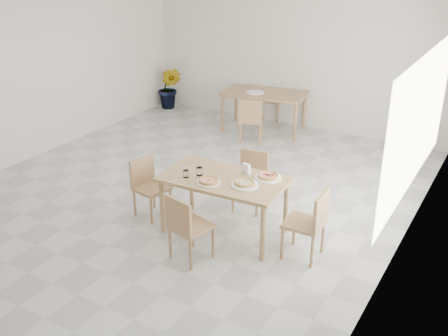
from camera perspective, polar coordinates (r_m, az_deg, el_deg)
The scene contains 22 objects.
room at distance 6.33m, azimuth 20.59°, elevation 4.87°, with size 7.28×7.00×7.00m.
main_table at distance 6.31m, azimuth 0.00°, elevation -1.75°, with size 1.54×0.92×0.75m.
chair_south at distance 5.86m, azimuth -4.16°, elevation -6.12°, with size 0.49×0.49×0.82m.
chair_north at distance 7.03m, azimuth 3.00°, elevation -0.88°, with size 0.44×0.44×0.79m.
chair_west at distance 6.90m, azimuth -8.29°, elevation -1.62°, with size 0.46×0.46×0.79m.
chair_east at distance 5.97m, azimuth 9.44°, elevation -5.63°, with size 0.43×0.43×0.85m.
plate_margherita at distance 6.14m, azimuth -1.67°, elevation -1.57°, with size 0.29×0.29×0.02m, color white.
plate_mushroom at distance 6.09m, azimuth 2.26°, elevation -1.82°, with size 0.33×0.33×0.02m, color white.
plate_pepperoni at distance 6.29m, azimuth 4.79°, elevation -1.02°, with size 0.32×0.32×0.02m, color white.
pizza_margherita at distance 6.13m, azimuth -1.67°, elevation -1.38°, with size 0.30×0.30×0.03m.
pizza_mushroom at distance 6.08m, azimuth 2.27°, elevation -1.62°, with size 0.26×0.26×0.03m.
pizza_pepperoni at distance 6.28m, azimuth 4.80°, elevation -0.83°, with size 0.34×0.34×0.03m.
tumbler_a at distance 6.33m, azimuth -2.70°, elevation -0.37°, with size 0.08×0.08×0.10m, color white.
tumbler_b at distance 6.29m, azimuth -4.18°, elevation -0.64°, with size 0.07×0.07×0.09m, color white.
napkin_holder at distance 6.36m, azimuth 2.43°, elevation -0.13°, with size 0.13×0.09×0.13m.
fork_a at distance 6.62m, azimuth -3.89°, elevation 0.27°, with size 0.02×0.18×0.01m, color silver.
fork_b at distance 6.26m, azimuth -5.33°, elevation -1.22°, with size 0.02×0.19×0.01m, color silver.
second_table at distance 9.92m, azimuth 4.42°, elevation 7.77°, with size 1.66×1.13×0.75m.
chair_back_s at distance 9.27m, azimuth 2.95°, elevation 5.46°, with size 0.53×0.53×0.83m.
chair_back_n at distance 10.71m, azimuth 5.48°, elevation 7.78°, with size 0.43×0.43×0.80m.
plate_empty at distance 9.86m, azimuth 3.41°, elevation 8.23°, with size 0.33×0.33×0.02m, color white.
potted_plant at distance 11.39m, azimuth -5.95°, elevation 8.66°, with size 0.49×0.40×0.90m, color #2F6F21.
Camera 1 is at (3.95, -5.66, 3.38)m, focal length 42.00 mm.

